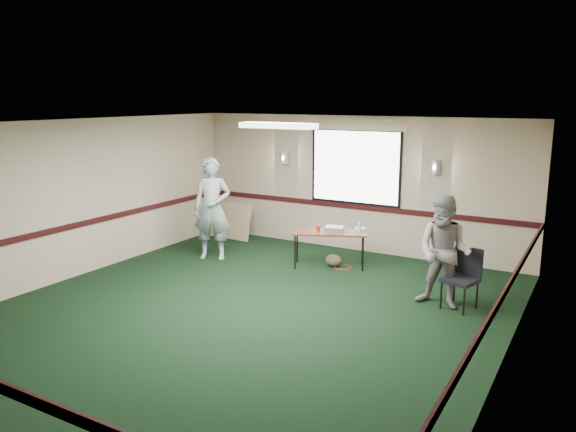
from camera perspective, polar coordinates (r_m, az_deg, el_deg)
The scene contains 13 objects.
ground at distance 8.23m, azimuth -4.58°, elevation -9.86°, with size 8.00×8.00×0.00m, color black.
room_shell at distance 9.58m, azimuth 2.46°, elevation 3.12°, with size 8.00×8.02×8.00m.
folding_table at distance 10.23m, azimuth 4.23°, elevation -1.85°, with size 1.42×1.01×0.66m.
projector at distance 10.15m, azimuth 4.75°, elevation -1.37°, with size 0.33×0.27×0.11m, color gray.
game_console at distance 10.37m, azimuth 7.35°, elevation -1.31°, with size 0.19×0.15×0.05m, color silver.
red_cup at distance 10.22m, azimuth 3.08°, elevation -1.25°, with size 0.07×0.07×0.11m, color red.
water_bottle at distance 10.17m, azimuth 7.27°, elevation -1.19°, with size 0.06×0.06×0.18m, color #8EC9E8.
duffel_bag at distance 10.38m, azimuth 4.64°, elevation -4.52°, with size 0.32×0.24×0.22m, color #494129.
cable_coil at distance 10.34m, azimuth 5.59°, elevation -5.21°, with size 0.32×0.32×0.02m, color red.
folded_table at distance 12.54m, azimuth -6.84°, elevation -0.32°, with size 1.55×0.07×0.80m, color #98865E.
conference_chair at distance 8.66m, azimuth 17.41°, elevation -5.56°, with size 0.55×0.56×0.90m.
person_left at distance 10.77m, azimuth -7.72°, elevation 0.75°, with size 0.71×0.47×1.95m, color teal.
person_right at distance 8.53m, azimuth 15.59°, elevation -3.53°, with size 0.82×0.64×1.68m, color #6C8BA8.
Camera 1 is at (4.36, -6.27, 3.07)m, focal length 35.00 mm.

